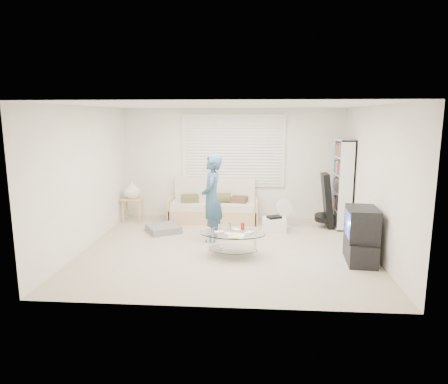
# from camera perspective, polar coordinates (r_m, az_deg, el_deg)

# --- Properties ---
(ground) EXTENTS (5.00, 5.00, 0.00)m
(ground) POSITION_cam_1_polar(r_m,az_deg,el_deg) (7.20, 0.37, -8.02)
(ground) COLOR tan
(ground) RESTS_ON ground
(room_shell) EXTENTS (5.02, 4.52, 2.51)m
(room_shell) POSITION_cam_1_polar(r_m,az_deg,el_deg) (7.32, 0.64, 5.37)
(room_shell) COLOR silver
(room_shell) RESTS_ON ground
(window_blinds) EXTENTS (2.32, 0.08, 1.62)m
(window_blinds) POSITION_cam_1_polar(r_m,az_deg,el_deg) (9.04, 1.32, 5.89)
(window_blinds) COLOR silver
(window_blinds) RESTS_ON ground
(futon_sofa) EXTENTS (1.96, 0.79, 0.96)m
(futon_sofa) POSITION_cam_1_polar(r_m,az_deg,el_deg) (8.94, -1.47, -2.19)
(futon_sofa) COLOR tan
(futon_sofa) RESTS_ON ground
(grey_floor_pillow) EXTENTS (0.82, 0.82, 0.14)m
(grey_floor_pillow) POSITION_cam_1_polar(r_m,az_deg,el_deg) (8.24, -8.62, -5.21)
(grey_floor_pillow) COLOR slate
(grey_floor_pillow) RESTS_ON ground
(side_table) EXTENTS (0.46, 0.37, 0.91)m
(side_table) POSITION_cam_1_polar(r_m,az_deg,el_deg) (9.09, -12.97, 0.08)
(side_table) COLOR tan
(side_table) RESTS_ON ground
(bookshelf) EXTENTS (0.29, 0.78, 1.85)m
(bookshelf) POSITION_cam_1_polar(r_m,az_deg,el_deg) (8.72, 16.53, 1.13)
(bookshelf) COLOR white
(bookshelf) RESTS_ON ground
(guitar_case) EXTENTS (0.41, 0.42, 1.14)m
(guitar_case) POSITION_cam_1_polar(r_m,az_deg,el_deg) (8.63, 14.44, -1.71)
(guitar_case) COLOR black
(guitar_case) RESTS_ON ground
(floor_fan) EXTENTS (0.38, 0.25, 0.61)m
(floor_fan) POSITION_cam_1_polar(r_m,az_deg,el_deg) (8.53, 8.60, -2.68)
(floor_fan) COLOR white
(floor_fan) RESTS_ON ground
(storage_bin) EXTENTS (0.48, 0.34, 0.33)m
(storage_bin) POSITION_cam_1_polar(r_m,az_deg,el_deg) (8.21, 7.15, -4.64)
(storage_bin) COLOR white
(storage_bin) RESTS_ON ground
(tv_unit) EXTENTS (0.51, 0.85, 0.89)m
(tv_unit) POSITION_cam_1_polar(r_m,az_deg,el_deg) (6.80, 18.98, -5.92)
(tv_unit) COLOR black
(tv_unit) RESTS_ON ground
(coffee_table) EXTENTS (1.13, 0.76, 0.53)m
(coffee_table) POSITION_cam_1_polar(r_m,az_deg,el_deg) (6.72, 1.28, -6.44)
(coffee_table) COLOR silver
(coffee_table) RESTS_ON ground
(standing_person) EXTENTS (0.39, 0.59, 1.63)m
(standing_person) POSITION_cam_1_polar(r_m,az_deg,el_deg) (7.44, -1.75, -0.92)
(standing_person) COLOR navy
(standing_person) RESTS_ON ground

